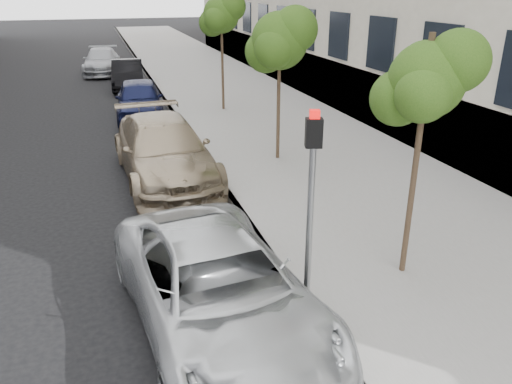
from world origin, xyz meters
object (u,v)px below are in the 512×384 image
minivan (218,289)px  tree_far (222,15)px  signal_pole (311,185)px  sedan_rear (102,61)px  tree_mid (281,40)px  sedan_black (128,75)px  suv (164,150)px  sedan_blue (140,99)px  tree_near (428,81)px

minivan → tree_far: bearing=69.8°
signal_pole → sedan_rear: signal_pole is taller
tree_mid → sedan_black: size_ratio=1.00×
tree_mid → signal_pole: size_ratio=1.38×
tree_far → sedan_rear: (-4.42, 11.41, -3.05)m
tree_far → signal_pole: 13.44m
minivan → sedan_black: (0.12, 19.73, -0.02)m
tree_mid → signal_pole: tree_mid is taller
tree_mid → suv: size_ratio=0.77×
tree_mid → suv: tree_mid is taller
signal_pole → sedan_blue: (-1.40, 13.20, -1.31)m
tree_near → suv: tree_near is taller
tree_mid → sedan_rear: size_ratio=0.86×
minivan → tree_near: bearing=1.7°
sedan_blue → sedan_black: size_ratio=1.03×
sedan_black → tree_mid: bearing=-71.1°
sedan_blue → sedan_rear: bearing=99.8°
tree_mid → signal_pole: bearing=-106.1°
tree_mid → sedan_blue: tree_mid is taller
signal_pole → sedan_blue: signal_pole is taller
signal_pole → sedan_blue: 13.34m
tree_far → signal_pole: size_ratio=1.47×
tree_near → tree_mid: tree_mid is taller
tree_near → signal_pole: size_ratio=1.34×
minivan → sedan_blue: 13.46m
suv → minivan: bearing=-93.9°
tree_near → signal_pole: 2.39m
suv → sedan_blue: (0.00, 6.88, -0.06)m
sedan_rear → minivan: bearing=-83.2°
tree_near → minivan: bearing=-172.5°
suv → sedan_rear: suv is taller
suv → signal_pole: bearing=-80.4°
tree_far → sedan_rear: tree_far is taller
minivan → suv: suv is taller
tree_mid → sedan_black: bearing=104.6°
tree_near → tree_mid: bearing=90.0°
sedan_black → suv: bearing=-85.7°
sedan_black → tree_near: bearing=-75.9°
minivan → suv: bearing=83.2°
tree_far → minivan: (-3.45, -13.45, -3.05)m
tree_mid → suv: 4.26m
tree_mid → sedan_blue: 7.79m
tree_far → sedan_black: size_ratio=1.06×
tree_near → suv: size_ratio=0.75×
tree_near → sedan_rear: tree_near is taller
tree_far → suv: (-3.33, -6.87, -2.96)m
tree_far → sedan_rear: 12.61m
tree_mid → sedan_black: 13.49m
tree_mid → signal_pole: (-1.93, -6.69, -1.38)m
sedan_rear → suv: bearing=-82.0°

